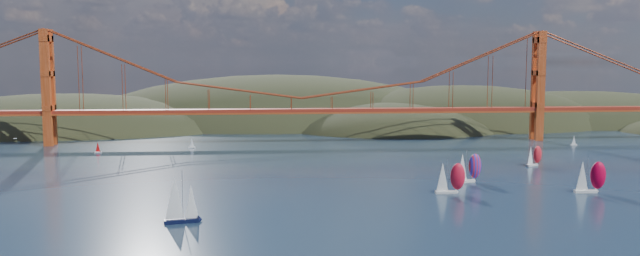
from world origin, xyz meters
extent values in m
plane|color=black|center=(0.00, 0.00, 0.00)|extent=(1200.00, 1200.00, 0.00)
ellipsoid|color=black|center=(-140.00, 260.00, -11.20)|extent=(240.00, 140.00, 64.00)
ellipsoid|color=black|center=(-10.00, 300.00, -16.80)|extent=(300.00, 180.00, 96.00)
ellipsoid|color=black|center=(110.00, 270.00, -13.30)|extent=(220.00, 140.00, 76.00)
ellipsoid|color=black|center=(60.00, 240.00, -8.40)|extent=(140.00, 110.00, 48.00)
ellipsoid|color=black|center=(200.00, 290.00, -10.50)|extent=(260.00, 160.00, 60.00)
cube|color=maroon|center=(0.00, 180.00, 16.00)|extent=(440.00, 7.00, 1.60)
cube|color=#992B07|center=(0.00, 180.00, 14.80)|extent=(440.00, 7.00, 0.80)
cube|color=#992B07|center=(-120.00, 180.00, 27.50)|extent=(4.00, 8.50, 55.00)
cube|color=#992B07|center=(120.00, 180.00, 27.50)|extent=(4.00, 8.50, 55.00)
cube|color=black|center=(-38.47, 27.97, 0.50)|extent=(8.69, 4.10, 1.01)
cylinder|color=#99999E|center=(-38.06, 28.06, 7.06)|extent=(0.13, 0.13, 12.11)
cone|color=white|center=(-39.94, 27.64, 6.45)|extent=(5.59, 5.59, 10.65)
cone|color=white|center=(-36.02, 28.51, 5.24)|extent=(4.00, 4.00, 8.47)
cube|color=silver|center=(36.75, 56.40, 0.39)|extent=(6.48, 1.89, 0.78)
cylinder|color=#99999E|center=(37.07, 56.41, 5.62)|extent=(0.10, 0.10, 9.69)
cone|color=white|center=(35.58, 56.39, 5.14)|extent=(3.67, 3.67, 8.53)
ellipsoid|color=red|center=(40.30, 56.45, 5.14)|extent=(4.56, 2.90, 8.14)
cube|color=white|center=(79.38, 53.70, 0.40)|extent=(6.77, 2.17, 0.80)
cylinder|color=#99999E|center=(79.71, 53.69, 5.82)|extent=(0.10, 0.10, 10.04)
cone|color=white|center=(78.17, 53.76, 5.32)|extent=(3.91, 3.91, 8.83)
ellipsoid|color=#BA0029|center=(83.05, 53.54, 5.32)|extent=(4.81, 3.15, 8.43)
cube|color=silver|center=(83.80, 102.30, 0.32)|extent=(5.45, 3.66, 0.64)
cylinder|color=#99999E|center=(84.04, 102.41, 4.64)|extent=(0.08, 0.08, 8.00)
cone|color=white|center=(82.94, 101.88, 4.24)|extent=(3.99, 3.99, 7.04)
ellipsoid|color=red|center=(86.45, 103.57, 4.24)|extent=(4.38, 3.73, 6.72)
cube|color=silver|center=(48.02, 72.81, 0.40)|extent=(6.84, 3.41, 0.79)
cylinder|color=#99999E|center=(48.34, 72.89, 5.73)|extent=(0.10, 0.10, 9.88)
cone|color=white|center=(46.87, 72.52, 5.24)|extent=(4.49, 4.49, 8.70)
ellipsoid|color=red|center=(51.53, 73.70, 5.24)|extent=(5.18, 3.95, 8.30)
cube|color=silver|center=(-90.96, 152.61, 0.25)|extent=(3.00, 1.00, 0.50)
cone|color=red|center=(-90.96, 152.61, 2.60)|extent=(2.00, 2.00, 4.20)
cube|color=silver|center=(-51.73, 164.43, 0.25)|extent=(3.00, 1.00, 0.50)
cone|color=white|center=(-51.73, 164.43, 2.60)|extent=(2.00, 2.00, 4.20)
cube|color=silver|center=(128.96, 158.13, 0.25)|extent=(3.00, 1.00, 0.50)
cone|color=white|center=(128.96, 158.13, 2.60)|extent=(2.00, 2.00, 4.20)
ellipsoid|color=white|center=(-75.94, 25.18, 21.78)|extent=(0.90, 0.25, 0.17)
camera|label=1|loc=(-17.36, -125.08, 39.54)|focal=35.00mm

